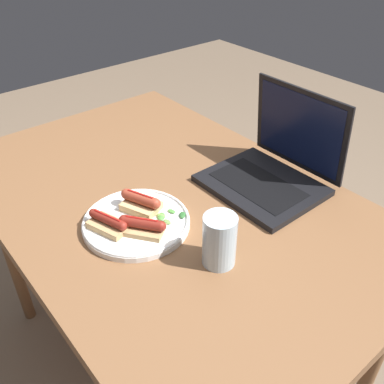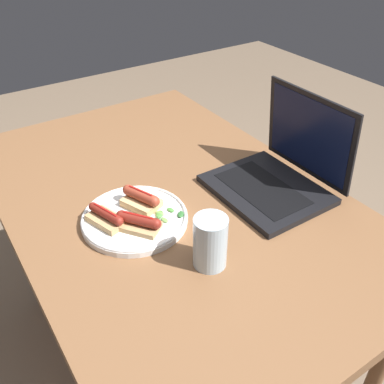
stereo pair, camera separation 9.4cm
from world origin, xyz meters
name	(u,v)px [view 1 (the left image)]	position (x,y,z in m)	size (l,w,h in m)	color
ground_plane	(173,361)	(0.00, 0.00, 0.00)	(6.00, 6.00, 0.00)	#75604C
desk	(167,215)	(0.00, 0.00, 0.70)	(1.26, 0.82, 0.77)	brown
laptop	(272,169)	(0.14, 0.27, 0.81)	(0.31, 0.28, 0.26)	black
plate	(136,222)	(0.05, -0.13, 0.78)	(0.27, 0.27, 0.02)	white
sausage_toast_left	(142,226)	(0.10, -0.14, 0.80)	(0.12, 0.11, 0.04)	tan
sausage_toast_middle	(108,223)	(0.04, -0.20, 0.80)	(0.11, 0.08, 0.04)	tan
sausage_toast_right	(141,203)	(0.02, -0.09, 0.80)	(0.11, 0.10, 0.05)	tan
salad_pile	(167,216)	(0.09, -0.06, 0.78)	(0.06, 0.08, 0.01)	#4C8E3D
drinking_glass	(219,240)	(0.28, -0.06, 0.83)	(0.08, 0.08, 0.12)	silver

